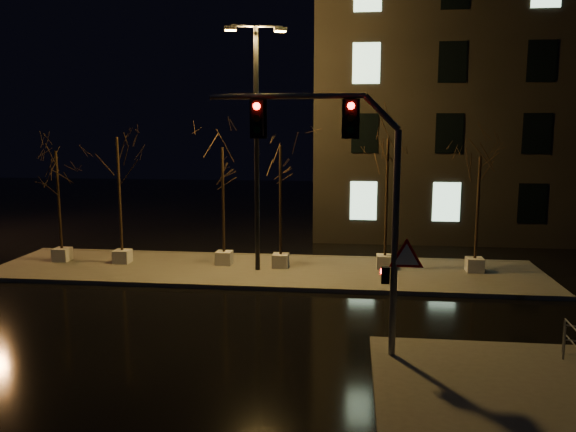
# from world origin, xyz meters

# --- Properties ---
(ground) EXTENTS (90.00, 90.00, 0.00)m
(ground) POSITION_xyz_m (0.00, 0.00, 0.00)
(ground) COLOR black
(ground) RESTS_ON ground
(median) EXTENTS (22.00, 5.00, 0.15)m
(median) POSITION_xyz_m (0.00, 6.00, 0.07)
(median) COLOR #4E4C45
(median) RESTS_ON ground
(sidewalk_corner) EXTENTS (7.00, 5.00, 0.15)m
(sidewalk_corner) POSITION_xyz_m (7.50, -3.50, 0.07)
(sidewalk_corner) COLOR #4E4C45
(sidewalk_corner) RESTS_ON ground
(building) EXTENTS (25.00, 12.00, 15.00)m
(building) POSITION_xyz_m (14.00, 18.00, 7.50)
(building) COLOR black
(building) RESTS_ON ground
(tree_0) EXTENTS (1.80, 1.80, 4.79)m
(tree_0) POSITION_xyz_m (-8.81, 6.35, 3.79)
(tree_0) COLOR #BBB7AF
(tree_0) RESTS_ON median
(tree_1) EXTENTS (1.80, 1.80, 5.38)m
(tree_1) POSITION_xyz_m (-6.10, 6.29, 4.23)
(tree_1) COLOR #BBB7AF
(tree_1) RESTS_ON median
(tree_2) EXTENTS (1.80, 1.80, 4.98)m
(tree_2) POSITION_xyz_m (-1.79, 6.51, 3.93)
(tree_2) COLOR #BBB7AF
(tree_2) RESTS_ON median
(tree_3) EXTENTS (1.80, 1.80, 5.07)m
(tree_3) POSITION_xyz_m (0.60, 6.31, 4.00)
(tree_3) COLOR #BBB7AF
(tree_3) RESTS_ON median
(tree_4) EXTENTS (1.80, 1.80, 5.35)m
(tree_4) POSITION_xyz_m (4.80, 6.57, 4.21)
(tree_4) COLOR #BBB7AF
(tree_4) RESTS_ON median
(tree_5) EXTENTS (1.80, 1.80, 4.66)m
(tree_5) POSITION_xyz_m (8.30, 6.50, 3.69)
(tree_5) COLOR #BBB7AF
(tree_5) RESTS_ON median
(traffic_signal_mast) EXTENTS (5.27, 0.24, 6.43)m
(traffic_signal_mast) POSITION_xyz_m (3.46, -2.19, 4.38)
(traffic_signal_mast) COLOR slate
(traffic_signal_mast) RESTS_ON sidewalk_corner
(streetlight_main) EXTENTS (2.34, 0.86, 9.43)m
(streetlight_main) POSITION_xyz_m (-0.27, 5.82, 5.59)
(streetlight_main) COLOR black
(streetlight_main) RESTS_ON median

